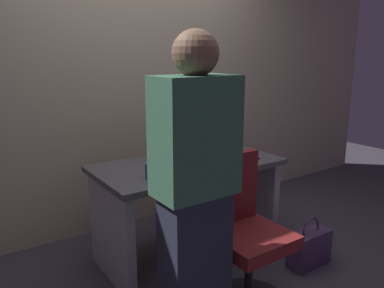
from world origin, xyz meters
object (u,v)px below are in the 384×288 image
object	(u,v)px
handbag	(309,248)
keyboard	(193,167)
person_at_desk	(195,195)
cell_phone	(250,157)
book_stack	(225,144)
desk	(188,192)
office_chair	(243,240)
cup_near_keyboard	(150,171)
mouse	(225,160)
monitor	(183,124)

from	to	relation	value
handbag	keyboard	bearing A→B (deg)	143.88
person_at_desk	handbag	size ratio (longest dim) A/B	4.34
cell_phone	book_stack	bearing A→B (deg)	77.76
desk	person_at_desk	bearing A→B (deg)	-121.81
office_chair	cup_near_keyboard	bearing A→B (deg)	123.24
person_at_desk	mouse	size ratio (longest dim) A/B	16.39
monitor	keyboard	distance (m)	0.41
person_at_desk	mouse	bearing A→B (deg)	41.68
desk	person_at_desk	distance (m)	1.00
mouse	handbag	xyz separation A→B (m)	(0.42, -0.48, -0.62)
person_at_desk	monitor	bearing A→B (deg)	60.01
desk	book_stack	xyz separation A→B (m)	(0.49, 0.17, 0.27)
desk	cup_near_keyboard	xyz separation A→B (m)	(-0.41, -0.16, 0.28)
person_at_desk	handbag	xyz separation A→B (m)	(1.13, 0.15, -0.70)
book_stack	cell_phone	distance (m)	0.34
desk	keyboard	world-z (taller)	keyboard
desk	monitor	bearing A→B (deg)	69.58
cell_phone	handbag	distance (m)	0.79
desk	cell_phone	bearing A→B (deg)	-19.73
desk	office_chair	distance (m)	0.70
keyboard	cell_phone	bearing A→B (deg)	-0.63
person_at_desk	monitor	size ratio (longest dim) A/B	3.03
office_chair	cell_phone	distance (m)	0.81
person_at_desk	cup_near_keyboard	distance (m)	0.64
cup_near_keyboard	desk	bearing A→B (deg)	21.93
desk	cup_near_keyboard	world-z (taller)	cup_near_keyboard
office_chair	book_stack	world-z (taller)	office_chair
handbag	book_stack	bearing A→B (deg)	100.32
office_chair	mouse	xyz separation A→B (m)	(0.28, 0.53, 0.33)
keyboard	cell_phone	world-z (taller)	keyboard
office_chair	person_at_desk	xyz separation A→B (m)	(-0.43, -0.11, 0.41)
keyboard	book_stack	bearing A→B (deg)	32.39
handbag	cell_phone	bearing A→B (deg)	110.11
desk	keyboard	size ratio (longest dim) A/B	3.20
desk	office_chair	size ratio (longest dim) A/B	1.46
desk	monitor	distance (m)	0.52
monitor	cup_near_keyboard	distance (m)	0.61
keyboard	cup_near_keyboard	xyz separation A→B (m)	(-0.36, -0.02, 0.04)
monitor	office_chair	bearing A→B (deg)	-98.22
office_chair	handbag	size ratio (longest dim) A/B	2.49
monitor	mouse	size ratio (longest dim) A/B	5.40
desk	book_stack	bearing A→B (deg)	19.53
monitor	cell_phone	size ratio (longest dim) A/B	3.75
keyboard	book_stack	xyz separation A→B (m)	(0.54, 0.31, 0.03)
office_chair	desk	bearing A→B (deg)	84.91
cup_near_keyboard	cell_phone	distance (m)	0.87
cup_near_keyboard	handbag	size ratio (longest dim) A/B	0.26
monitor	person_at_desk	bearing A→B (deg)	-119.99
keyboard	mouse	world-z (taller)	mouse
person_at_desk	cup_near_keyboard	xyz separation A→B (m)	(0.09, 0.63, -0.05)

